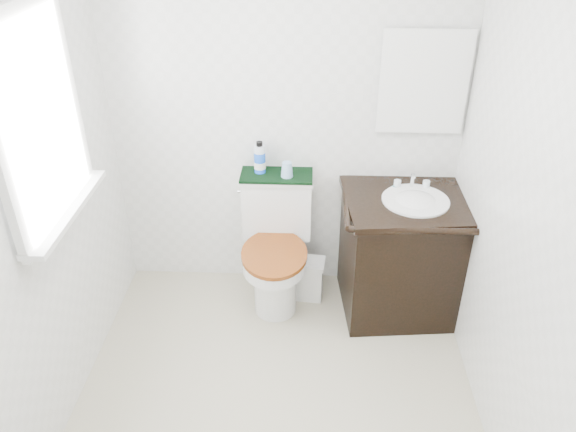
# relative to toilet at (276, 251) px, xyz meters

# --- Properties ---
(floor) EXTENTS (2.40, 2.40, 0.00)m
(floor) POSITION_rel_toilet_xyz_m (0.05, -0.96, -0.37)
(floor) COLOR #BEB699
(floor) RESTS_ON ground
(wall_back) EXTENTS (2.40, 0.00, 2.40)m
(wall_back) POSITION_rel_toilet_xyz_m (0.05, 0.24, 0.83)
(wall_back) COLOR silver
(wall_back) RESTS_ON ground
(wall_left) EXTENTS (0.00, 2.40, 2.40)m
(wall_left) POSITION_rel_toilet_xyz_m (-1.05, -0.96, 0.83)
(wall_left) COLOR silver
(wall_left) RESTS_ON ground
(wall_right) EXTENTS (0.00, 2.40, 2.40)m
(wall_right) POSITION_rel_toilet_xyz_m (1.15, -0.96, 0.83)
(wall_right) COLOR silver
(wall_right) RESTS_ON ground
(window) EXTENTS (0.02, 0.70, 0.90)m
(window) POSITION_rel_toilet_xyz_m (-1.02, -0.71, 1.18)
(window) COLOR white
(window) RESTS_ON wall_left
(mirror) EXTENTS (0.50, 0.02, 0.60)m
(mirror) POSITION_rel_toilet_xyz_m (0.87, 0.21, 1.08)
(mirror) COLOR silver
(mirror) RESTS_ON wall_back
(toilet) EXTENTS (0.47, 0.65, 0.86)m
(toilet) POSITION_rel_toilet_xyz_m (0.00, 0.00, 0.00)
(toilet) COLOR white
(toilet) RESTS_ON floor
(vanity) EXTENTS (0.83, 0.72, 0.92)m
(vanity) POSITION_rel_toilet_xyz_m (0.82, -0.06, 0.06)
(vanity) COLOR black
(vanity) RESTS_ON floor
(trash_bin) EXTENTS (0.22, 0.18, 0.29)m
(trash_bin) POSITION_rel_toilet_xyz_m (0.22, 0.00, -0.22)
(trash_bin) COLOR white
(trash_bin) RESTS_ON floor
(towel) EXTENTS (0.46, 0.22, 0.02)m
(towel) POSITION_rel_toilet_xyz_m (0.00, 0.13, 0.49)
(towel) COLOR black
(towel) RESTS_ON toilet
(mouthwash_bottle) EXTENTS (0.07, 0.07, 0.21)m
(mouthwash_bottle) POSITION_rel_toilet_xyz_m (-0.11, 0.15, 0.60)
(mouthwash_bottle) COLOR blue
(mouthwash_bottle) RESTS_ON towel
(cup) EXTENTS (0.08, 0.08, 0.10)m
(cup) POSITION_rel_toilet_xyz_m (0.07, 0.10, 0.55)
(cup) COLOR #85B0DA
(cup) RESTS_ON towel
(soap_bar) EXTENTS (0.06, 0.04, 0.02)m
(soap_bar) POSITION_rel_toilet_xyz_m (0.75, 0.07, 0.46)
(soap_bar) COLOR #176672
(soap_bar) RESTS_ON vanity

